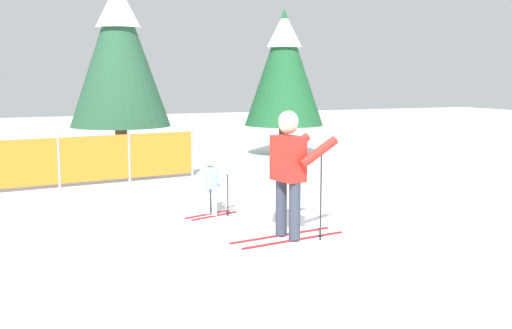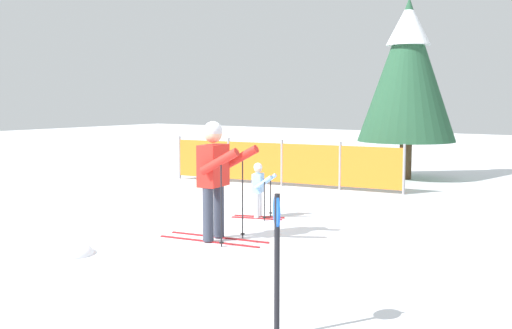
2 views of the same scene
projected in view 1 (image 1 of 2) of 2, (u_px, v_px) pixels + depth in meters
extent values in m
plane|color=white|center=(268.00, 240.00, 8.81)|extent=(60.00, 60.00, 0.00)
cube|color=maroon|center=(281.00, 235.00, 9.04)|extent=(1.66, 0.31, 0.02)
cube|color=maroon|center=(294.00, 240.00, 8.78)|extent=(1.66, 0.31, 0.02)
cylinder|color=#333847|center=(281.00, 207.00, 8.99)|extent=(0.16, 0.16, 0.79)
cylinder|color=#333847|center=(295.00, 211.00, 8.72)|extent=(0.16, 0.16, 0.79)
cube|color=red|center=(288.00, 158.00, 8.76)|extent=(0.36, 0.53, 0.62)
cylinder|color=red|center=(292.00, 148.00, 9.16)|extent=(0.63, 0.22, 0.41)
cylinder|color=red|center=(318.00, 152.00, 8.64)|extent=(0.63, 0.22, 0.41)
sphere|color=#D8AD8C|center=(288.00, 124.00, 8.70)|extent=(0.26, 0.26, 0.26)
sphere|color=silver|center=(288.00, 121.00, 8.69)|extent=(0.28, 0.28, 0.28)
cylinder|color=black|center=(293.00, 189.00, 9.27)|extent=(0.02, 0.02, 1.24)
cylinder|color=black|center=(292.00, 227.00, 9.35)|extent=(0.07, 0.07, 0.01)
cylinder|color=black|center=(321.00, 196.00, 8.73)|extent=(0.02, 0.02, 1.24)
cylinder|color=black|center=(320.00, 236.00, 8.80)|extent=(0.07, 0.07, 0.01)
cube|color=maroon|center=(208.00, 214.00, 10.43)|extent=(0.88, 0.35, 0.02)
cube|color=maroon|center=(214.00, 216.00, 10.31)|extent=(0.88, 0.35, 0.02)
cylinder|color=silver|center=(208.00, 201.00, 10.40)|extent=(0.09, 0.09, 0.44)
cylinder|color=silver|center=(214.00, 202.00, 10.28)|extent=(0.09, 0.09, 0.44)
cube|color=#8CBFF2|center=(211.00, 178.00, 10.29)|extent=(0.24, 0.31, 0.34)
cylinder|color=#8CBFF2|center=(211.00, 174.00, 10.50)|extent=(0.32, 0.17, 0.26)
cylinder|color=#8CBFF2|center=(224.00, 176.00, 10.26)|extent=(0.32, 0.17, 0.26)
sphere|color=#D8AD8C|center=(211.00, 162.00, 10.25)|extent=(0.15, 0.15, 0.15)
sphere|color=white|center=(211.00, 160.00, 10.25)|extent=(0.15, 0.15, 0.15)
cylinder|color=black|center=(211.00, 192.00, 10.60)|extent=(0.02, 0.02, 0.68)
cylinder|color=black|center=(211.00, 209.00, 10.64)|extent=(0.07, 0.07, 0.01)
cylinder|color=black|center=(228.00, 196.00, 10.29)|extent=(0.02, 0.02, 0.68)
cylinder|color=black|center=(228.00, 213.00, 10.33)|extent=(0.07, 0.07, 0.01)
cylinder|color=gray|center=(59.00, 161.00, 12.88)|extent=(0.06, 0.06, 1.11)
cylinder|color=gray|center=(129.00, 156.00, 13.64)|extent=(0.06, 0.06, 1.11)
cylinder|color=gray|center=(192.00, 152.00, 14.40)|extent=(0.06, 0.06, 1.11)
cube|color=orange|center=(20.00, 163.00, 12.50)|extent=(1.47, 0.22, 0.93)
cube|color=orange|center=(95.00, 158.00, 13.26)|extent=(1.47, 0.22, 0.93)
cube|color=orange|center=(161.00, 154.00, 14.02)|extent=(1.47, 0.22, 0.93)
cylinder|color=#4C3823|center=(284.00, 140.00, 18.25)|extent=(0.28, 0.28, 0.87)
cone|color=#1D582E|center=(284.00, 67.00, 17.97)|extent=(2.22, 2.22, 3.25)
cone|color=white|center=(284.00, 30.00, 17.83)|extent=(1.00, 1.00, 0.97)
cylinder|color=#4C3823|center=(122.00, 146.00, 16.35)|extent=(0.31, 0.31, 0.99)
cone|color=#265337|center=(119.00, 53.00, 16.03)|extent=(2.51, 2.51, 3.67)
cone|color=white|center=(118.00, 5.00, 15.88)|extent=(1.13, 1.13, 1.10)
ellipsoid|color=white|center=(268.00, 289.00, 6.79)|extent=(0.89, 0.76, 0.36)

